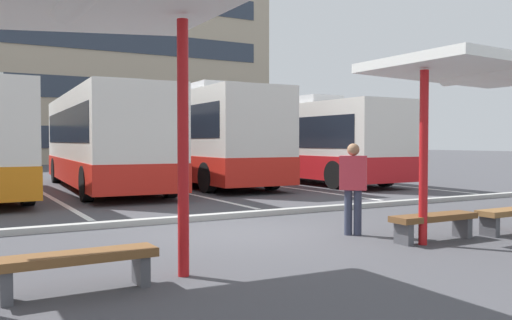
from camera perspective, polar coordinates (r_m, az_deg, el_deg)
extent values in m
plane|color=#47474C|center=(9.91, -1.56, -7.75)|extent=(160.00, 160.00, 0.00)
cube|color=tan|center=(48.15, -23.98, 8.51)|extent=(39.97, 12.65, 14.62)
cube|color=#2D3847|center=(41.50, -23.06, 2.27)|extent=(36.77, 0.08, 1.61)
cube|color=#2D3847|center=(41.69, -23.13, 7.30)|extent=(36.77, 0.08, 1.61)
cube|color=#2D3847|center=(42.20, -23.19, 12.24)|extent=(36.77, 0.08, 1.61)
cylinder|color=black|center=(15.29, -22.95, -2.59)|extent=(0.32, 1.01, 1.00)
cube|color=silver|center=(19.71, -15.75, 2.21)|extent=(3.18, 11.06, 3.01)
cube|color=red|center=(19.73, -15.72, -1.00)|extent=(3.22, 11.11, 0.81)
cube|color=black|center=(19.71, -15.76, 3.39)|extent=(3.16, 10.19, 1.10)
cube|color=black|center=(25.08, -18.02, 2.94)|extent=(2.28, 0.20, 1.81)
cube|color=silver|center=(18.45, -15.02, 7.48)|extent=(1.67, 2.28, 0.36)
cylinder|color=black|center=(23.40, -20.33, -1.04)|extent=(0.35, 1.01, 1.00)
cylinder|color=black|center=(23.76, -14.59, -0.93)|extent=(0.35, 1.01, 1.00)
cylinder|color=black|center=(15.73, -17.43, -2.40)|extent=(0.35, 1.01, 1.00)
cylinder|color=black|center=(16.27, -9.07, -2.20)|extent=(0.35, 1.01, 1.00)
cube|color=silver|center=(21.45, -6.06, 2.48)|extent=(2.80, 10.61, 3.19)
cube|color=red|center=(21.47, -6.04, -0.58)|extent=(2.84, 10.65, 0.90)
cube|color=black|center=(21.46, -6.06, 3.76)|extent=(2.81, 9.76, 1.13)
cube|color=black|center=(26.39, -10.37, 3.19)|extent=(2.28, 0.12, 1.91)
cube|color=silver|center=(20.33, -4.66, 7.52)|extent=(1.60, 2.23, 0.36)
cylinder|color=black|center=(24.56, -11.88, -0.82)|extent=(0.32, 1.01, 1.00)
cylinder|color=black|center=(25.34, -6.68, -0.71)|extent=(0.32, 1.01, 1.00)
cylinder|color=black|center=(17.63, -5.13, -1.86)|extent=(0.32, 1.01, 1.00)
cylinder|color=black|center=(18.70, 1.64, -1.64)|extent=(0.32, 1.01, 1.00)
cube|color=silver|center=(23.49, 3.77, 2.04)|extent=(2.57, 12.32, 2.87)
cube|color=red|center=(23.51, 3.77, -0.39)|extent=(2.61, 12.36, 0.87)
cube|color=black|center=(23.50, 3.77, 2.79)|extent=(2.60, 11.33, 1.15)
cube|color=black|center=(28.80, -2.96, 2.71)|extent=(2.20, 0.09, 1.72)
cube|color=silver|center=(22.29, 5.97, 6.20)|extent=(1.51, 2.21, 0.36)
cylinder|color=black|center=(26.91, -3.64, -0.54)|extent=(0.31, 1.00, 1.00)
cylinder|color=black|center=(27.99, 0.59, -0.44)|extent=(0.31, 1.00, 1.00)
cylinder|color=black|center=(19.16, 8.41, -1.57)|extent=(0.31, 1.00, 1.00)
cylinder|color=black|center=(20.66, 13.43, -1.35)|extent=(0.31, 1.00, 1.00)
cube|color=white|center=(18.81, -21.50, -3.27)|extent=(0.16, 14.00, 0.01)
cube|color=white|center=(19.76, -9.83, -2.91)|extent=(0.16, 14.00, 0.01)
cube|color=white|center=(21.44, 0.39, -2.50)|extent=(0.16, 14.00, 0.01)
cube|color=white|center=(23.69, 8.89, -2.10)|extent=(0.16, 14.00, 0.01)
cylinder|color=red|center=(6.72, -7.70, 1.20)|extent=(0.14, 0.14, 3.17)
cube|color=brown|center=(6.35, -18.35, -9.69)|extent=(1.76, 0.46, 0.10)
cube|color=#4C4C51|center=(6.29, -24.93, -11.98)|extent=(0.13, 0.34, 0.35)
cube|color=#4C4C51|center=(6.58, -12.03, -11.22)|extent=(0.13, 0.34, 0.35)
cylinder|color=red|center=(9.12, 17.25, 0.23)|extent=(0.14, 0.14, 2.82)
cube|color=white|center=(10.19, 22.48, 8.74)|extent=(3.63, 2.41, 0.25)
cube|color=brown|center=(9.61, 18.26, -5.75)|extent=(1.67, 0.44, 0.10)
cube|color=#4C4C51|center=(9.16, 15.30, -7.52)|extent=(0.12, 0.34, 0.35)
cube|color=#4C4C51|center=(10.15, 20.91, -6.65)|extent=(0.12, 0.34, 0.35)
cube|color=brown|center=(10.90, 25.33, -4.93)|extent=(1.51, 0.43, 0.10)
cube|color=#4C4C51|center=(10.44, 23.39, -6.44)|extent=(0.12, 0.34, 0.35)
cube|color=#ADADA8|center=(11.56, -5.87, -6.07)|extent=(44.00, 0.24, 0.12)
cylinder|color=#33384C|center=(9.82, 10.66, -5.48)|extent=(0.14, 0.14, 0.81)
cylinder|color=#33384C|center=(9.84, 9.70, -5.46)|extent=(0.14, 0.14, 0.81)
cube|color=#BF333F|center=(9.76, 10.21, -1.34)|extent=(0.49, 0.49, 0.61)
sphere|color=#936B4C|center=(9.75, 10.22, 1.09)|extent=(0.22, 0.22, 0.22)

